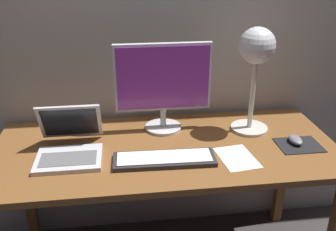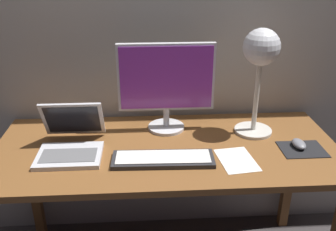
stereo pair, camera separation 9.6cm
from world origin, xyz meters
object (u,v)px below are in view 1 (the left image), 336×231
(laptop, at_px, (70,141))
(mouse, at_px, (295,140))
(desk_lamp, at_px, (256,55))
(monitor, at_px, (163,83))
(keyboard_main, at_px, (164,159))

(laptop, bearing_deg, mouse, -2.69)
(desk_lamp, bearing_deg, mouse, -46.14)
(laptop, relative_size, mouse, 3.33)
(monitor, relative_size, laptop, 1.47)
(monitor, distance_m, mouse, 0.68)
(laptop, distance_m, mouse, 1.04)
(desk_lamp, bearing_deg, keyboard_main, -151.15)
(keyboard_main, height_order, mouse, mouse)
(monitor, bearing_deg, laptop, -156.82)
(keyboard_main, bearing_deg, mouse, 7.42)
(monitor, height_order, mouse, monitor)
(keyboard_main, xyz_separation_m, mouse, (0.63, 0.08, 0.01))
(monitor, distance_m, keyboard_main, 0.40)
(monitor, bearing_deg, mouse, -21.70)
(keyboard_main, bearing_deg, monitor, 84.21)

